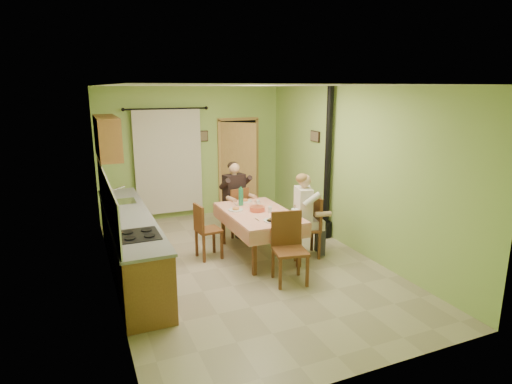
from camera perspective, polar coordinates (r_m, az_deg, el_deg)
name	(u,v)px	position (r m, az deg, el deg)	size (l,w,h in m)	color
floor	(244,264)	(7.00, -1.58, -9.55)	(4.00, 6.00, 0.01)	tan
room_shell	(243,152)	(6.50, -1.68, 5.34)	(4.04, 6.04, 2.82)	#A4CC69
kitchen_run	(130,242)	(6.81, -16.44, -6.47)	(0.64, 3.64, 1.56)	brown
upper_cabinets	(107,137)	(7.75, -19.24, 6.92)	(0.35, 1.40, 0.70)	brown
curtain	(169,161)	(9.19, -11.58, 4.04)	(1.70, 0.07, 2.22)	black
doorway	(239,166)	(9.60, -2.34, 3.44)	(0.96, 0.58, 2.15)	black
dining_table	(258,233)	(7.23, 0.33, -5.54)	(1.04, 1.73, 0.76)	tan
tableware	(262,210)	(7.04, 0.81, -2.37)	(0.88, 1.67, 0.33)	white
chair_far	(236,220)	(8.24, -2.73, -3.77)	(0.45, 0.45, 0.94)	brown
chair_near	(289,263)	(6.31, 4.48, -9.40)	(0.53, 0.53, 1.02)	brown
chair_right	(305,239)	(7.27, 6.56, -6.25)	(0.55, 0.55, 1.03)	brown
chair_left	(208,241)	(7.19, -6.39, -6.54)	(0.42, 0.42, 0.93)	brown
man_far	(235,190)	(8.10, -2.83, 0.24)	(0.63, 0.53, 1.39)	black
man_right	(305,206)	(7.09, 6.57, -1.80)	(0.55, 0.63, 1.39)	silver
stove_flue	(327,184)	(8.03, 9.45, 1.02)	(0.24, 0.24, 2.80)	black
picture_back	(204,136)	(9.38, -6.99, 7.41)	(0.19, 0.03, 0.23)	black
picture_right	(315,136)	(8.44, 7.87, 7.37)	(0.03, 0.31, 0.21)	brown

